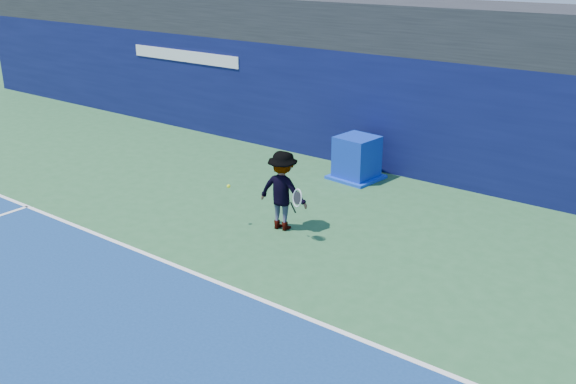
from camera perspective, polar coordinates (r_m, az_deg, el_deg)
name	(u,v)px	position (r m, az deg, el deg)	size (l,w,h in m)	color
ground	(34,345)	(10.33, -21.64, -12.50)	(80.00, 80.00, 0.00)	#295C32
baseline	(183,269)	(11.84, -9.30, -6.74)	(24.00, 0.10, 0.01)	white
stadium_band	(413,25)	(17.54, 11.02, 14.34)	(36.00, 3.00, 1.20)	black
back_wall_assembly	(389,111)	(17.01, 9.00, 7.09)	(36.00, 1.03, 3.00)	#0B0F3D
equipment_cart	(357,160)	(16.22, 6.12, 2.89)	(1.25, 1.25, 1.09)	#0B29A5
tennis_player	(283,191)	(13.05, -0.47, 0.13)	(1.31, 0.76, 1.66)	silver
tennis_ball	(229,186)	(13.21, -5.31, 0.52)	(0.07, 0.07, 0.07)	#C3E219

